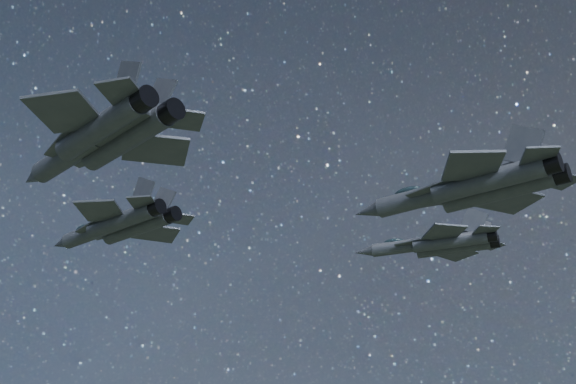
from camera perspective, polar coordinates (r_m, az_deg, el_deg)
The scene contains 4 objects.
jet_lead at distance 70.37m, azimuth -11.85°, elevation -2.27°, with size 15.86×11.05×3.99m.
jet_left at distance 83.90m, azimuth 10.73°, elevation -3.63°, with size 15.78×10.92×3.96m.
jet_right at distance 54.98m, azimuth -13.08°, elevation 3.84°, with size 18.08×12.28×4.55m.
jet_slot at distance 63.33m, azimuth 13.15°, elevation 0.38°, with size 18.24×12.89×4.62m.
Camera 1 is at (32.10, -49.25, 129.50)m, focal length 50.00 mm.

